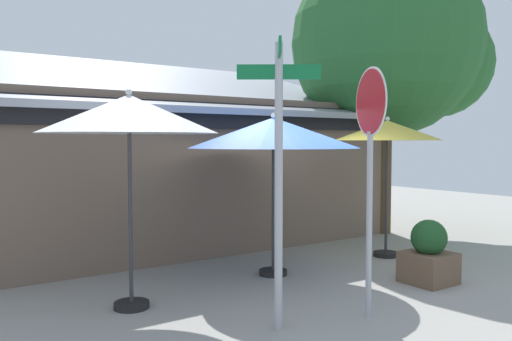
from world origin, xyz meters
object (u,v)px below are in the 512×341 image
(street_sign_post, at_px, (279,155))
(patio_umbrella_royal_blue_center, at_px, (273,134))
(stop_sign, at_px, (370,142))
(patio_umbrella_mustard_right, at_px, (387,132))
(shade_tree, at_px, (394,47))
(sidewalk_planter, at_px, (429,255))
(patio_umbrella_ivory_left, at_px, (129,115))

(street_sign_post, bearing_deg, patio_umbrella_royal_blue_center, 54.73)
(stop_sign, distance_m, patio_umbrella_mustard_right, 3.42)
(street_sign_post, xyz_separation_m, stop_sign, (1.13, -0.28, 0.14))
(street_sign_post, bearing_deg, shade_tree, 30.30)
(stop_sign, xyz_separation_m, patio_umbrella_mustard_right, (2.69, 2.09, 0.17))
(shade_tree, height_order, sidewalk_planter, shade_tree)
(patio_umbrella_royal_blue_center, xyz_separation_m, patio_umbrella_mustard_right, (2.47, -0.11, 0.05))
(street_sign_post, height_order, patio_umbrella_mustard_right, street_sign_post)
(stop_sign, distance_m, sidewalk_planter, 2.52)
(patio_umbrella_royal_blue_center, bearing_deg, patio_umbrella_ivory_left, -173.00)
(street_sign_post, relative_size, stop_sign, 1.07)
(patio_umbrella_royal_blue_center, height_order, patio_umbrella_mustard_right, patio_umbrella_mustard_right)
(patio_umbrella_royal_blue_center, bearing_deg, patio_umbrella_mustard_right, -2.61)
(stop_sign, relative_size, patio_umbrella_mustard_right, 1.17)
(patio_umbrella_mustard_right, bearing_deg, patio_umbrella_ivory_left, -177.82)
(stop_sign, distance_m, patio_umbrella_royal_blue_center, 2.22)
(patio_umbrella_ivory_left, bearing_deg, sidewalk_planter, -18.97)
(patio_umbrella_ivory_left, xyz_separation_m, sidewalk_planter, (4.03, -1.39, -1.99))
(shade_tree, relative_size, sidewalk_planter, 6.81)
(stop_sign, distance_m, patio_umbrella_ivory_left, 2.93)
(patio_umbrella_mustard_right, relative_size, sidewalk_planter, 2.69)
(stop_sign, height_order, shade_tree, shade_tree)
(shade_tree, bearing_deg, patio_umbrella_mustard_right, -141.57)
(street_sign_post, relative_size, patio_umbrella_ivory_left, 1.16)
(stop_sign, height_order, patio_umbrella_mustard_right, stop_sign)
(patio_umbrella_royal_blue_center, relative_size, patio_umbrella_mustard_right, 1.05)
(street_sign_post, bearing_deg, stop_sign, -14.00)
(stop_sign, distance_m, shade_tree, 6.38)
(patio_umbrella_ivory_left, distance_m, patio_umbrella_royal_blue_center, 2.46)
(stop_sign, bearing_deg, shade_tree, 38.09)
(street_sign_post, height_order, shade_tree, shade_tree)
(sidewalk_planter, bearing_deg, shade_tree, 47.66)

